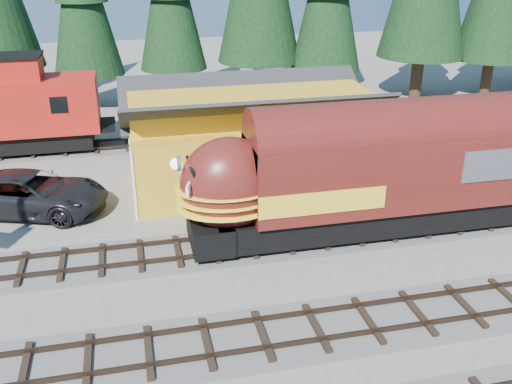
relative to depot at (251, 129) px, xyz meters
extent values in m
plane|color=#6B665B|center=(0.00, -10.50, -2.96)|extent=(120.00, 120.00, 0.00)
cube|color=#4C4947|center=(10.00, -6.50, -2.92)|extent=(68.00, 3.20, 0.08)
cube|color=#38281E|center=(10.00, -7.22, -2.71)|extent=(68.00, 0.08, 0.16)
cube|color=#38281E|center=(10.00, -5.78, -2.71)|extent=(68.00, 0.08, 0.16)
cube|color=#4C4947|center=(-10.00, 7.50, -2.92)|extent=(32.00, 3.20, 0.08)
cube|color=#38281E|center=(-10.00, 6.78, -2.71)|extent=(32.00, 0.08, 0.16)
cube|color=#38281E|center=(-10.00, 8.22, -2.71)|extent=(32.00, 0.08, 0.16)
cube|color=orange|center=(0.00, 0.00, -1.26)|extent=(12.00, 6.00, 3.40)
cube|color=gold|center=(0.00, 0.00, 1.16)|extent=(11.88, 3.30, 1.44)
cube|color=white|center=(-6.04, -1.00, -0.76)|extent=(0.06, 2.40, 0.60)
cube|color=black|center=(4.34, -6.50, -2.07)|extent=(14.62, 2.62, 1.13)
cube|color=#571814|center=(5.16, -6.50, 0.03)|extent=(13.34, 3.08, 3.08)
ellipsoid|color=#571814|center=(-2.33, -6.50, -0.07)|extent=(3.90, 3.02, 3.80)
cube|color=#38383A|center=(8.96, -6.50, 0.39)|extent=(4.10, 3.14, 1.33)
sphere|color=white|center=(-4.36, -6.50, 0.96)|extent=(0.45, 0.45, 0.45)
cube|color=black|center=(-12.83, 7.50, -2.11)|extent=(9.34, 2.41, 1.04)
cube|color=#B61C13|center=(-12.83, 7.50, -0.04)|extent=(10.38, 3.01, 3.11)
cube|color=#B61C13|center=(-11.79, 7.50, 2.14)|extent=(2.49, 2.28, 1.25)
imported|color=black|center=(-10.66, -1.07, -2.00)|extent=(7.63, 5.31, 1.93)
camera|label=1|loc=(-5.92, -26.84, 8.71)|focal=40.00mm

